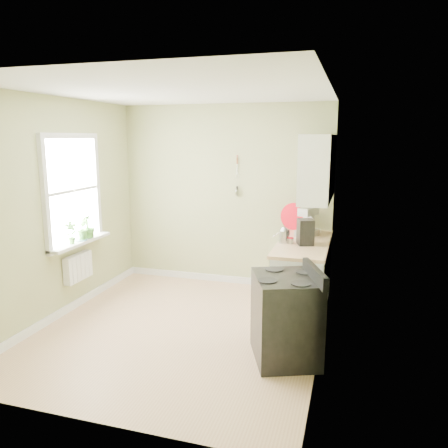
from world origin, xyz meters
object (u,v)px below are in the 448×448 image
(stove, at_px, (286,317))
(stand_mixer, at_px, (308,222))
(kettle, at_px, (284,235))
(coffee_maker, at_px, (305,233))

(stove, xyz_separation_m, stand_mixer, (0.02, 1.72, 0.65))
(stove, bearing_deg, stand_mixer, 89.42)
(stove, relative_size, kettle, 4.81)
(stand_mixer, height_order, kettle, stand_mixer)
(stand_mixer, relative_size, coffee_maker, 1.36)
(stand_mixer, xyz_separation_m, kettle, (-0.25, -0.52, -0.08))
(stand_mixer, distance_m, coffee_maker, 0.52)
(stove, height_order, stand_mixer, stand_mixer)
(stove, bearing_deg, coffee_maker, 88.15)
(stove, height_order, coffee_maker, coffee_maker)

